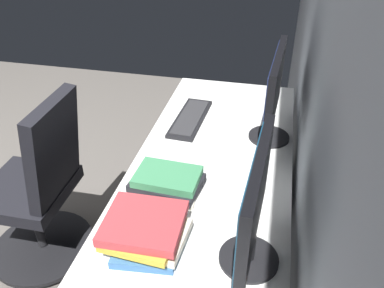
% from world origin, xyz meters
% --- Properties ---
extents(wall_back, '(5.08, 0.10, 2.60)m').
position_xyz_m(wall_back, '(0.00, 2.07, 1.30)').
color(wall_back, '#8C939E').
rests_on(wall_back, ground).
extents(desk, '(2.14, 0.71, 0.73)m').
position_xyz_m(desk, '(-0.04, 1.65, 0.67)').
color(desk, white).
rests_on(desk, ground).
extents(drawer_pedestal, '(0.40, 0.51, 0.69)m').
position_xyz_m(drawer_pedestal, '(-0.29, 1.68, 0.35)').
color(drawer_pedestal, white).
rests_on(drawer_pedestal, ground).
extents(monitor_primary, '(0.49, 0.20, 0.42)m').
position_xyz_m(monitor_primary, '(0.27, 1.86, 0.97)').
color(monitor_primary, black).
rests_on(monitor_primary, desk).
extents(monitor_secondary, '(0.52, 0.20, 0.44)m').
position_xyz_m(monitor_secondary, '(-0.51, 1.88, 0.98)').
color(monitor_secondary, black).
rests_on(monitor_secondary, desk).
extents(keyboard_main, '(0.43, 0.16, 0.02)m').
position_xyz_m(keyboard_main, '(-0.59, 1.47, 0.74)').
color(keyboard_main, black).
rests_on(keyboard_main, desk).
extents(book_stack_near, '(0.24, 0.32, 0.09)m').
position_xyz_m(book_stack_near, '(-0.01, 1.50, 0.77)').
color(book_stack_near, beige).
rests_on(book_stack_near, desk).
extents(book_stack_far, '(0.26, 0.29, 0.12)m').
position_xyz_m(book_stack_far, '(0.29, 1.51, 0.79)').
color(book_stack_far, '#38669E').
rests_on(book_stack_far, desk).
extents(office_chair, '(0.56, 0.56, 0.97)m').
position_xyz_m(office_chair, '(-0.16, 0.77, 0.46)').
color(office_chair, black).
rests_on(office_chair, ground).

